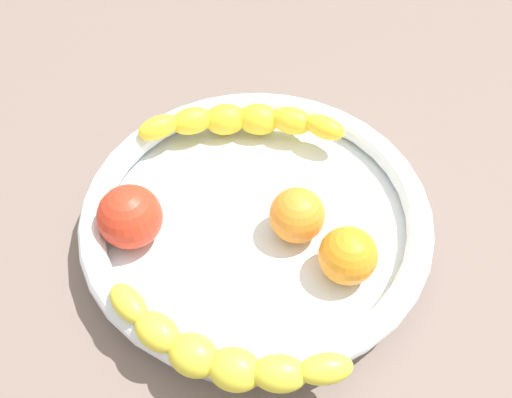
% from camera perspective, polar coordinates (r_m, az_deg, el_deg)
% --- Properties ---
extents(kitchen_counter, '(1.20, 1.20, 0.03)m').
position_cam_1_polar(kitchen_counter, '(0.57, 0.00, -4.26)').
color(kitchen_counter, '#6C5D55').
rests_on(kitchen_counter, ground).
extents(fruit_bowl, '(0.35, 0.35, 0.05)m').
position_cam_1_polar(fruit_bowl, '(0.54, 0.00, -1.86)').
color(fruit_bowl, silver).
rests_on(fruit_bowl, kitchen_counter).
extents(banana_draped_left, '(0.22, 0.07, 0.04)m').
position_cam_1_polar(banana_draped_left, '(0.44, -4.16, -15.95)').
color(banana_draped_left, yellow).
rests_on(banana_draped_left, fruit_bowl).
extents(banana_draped_right, '(0.23, 0.09, 0.04)m').
position_cam_1_polar(banana_draped_right, '(0.60, -1.52, 8.21)').
color(banana_draped_right, yellow).
rests_on(banana_draped_right, fruit_bowl).
extents(orange_front, '(0.05, 0.05, 0.05)m').
position_cam_1_polar(orange_front, '(0.51, 4.38, -1.73)').
color(orange_front, orange).
rests_on(orange_front, fruit_bowl).
extents(orange_mid_left, '(0.05, 0.05, 0.05)m').
position_cam_1_polar(orange_mid_left, '(0.49, 9.73, -5.92)').
color(orange_mid_left, orange).
rests_on(orange_mid_left, fruit_bowl).
extents(tomato_red, '(0.06, 0.06, 0.06)m').
position_cam_1_polar(tomato_red, '(0.52, -13.22, -1.84)').
color(tomato_red, red).
rests_on(tomato_red, fruit_bowl).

